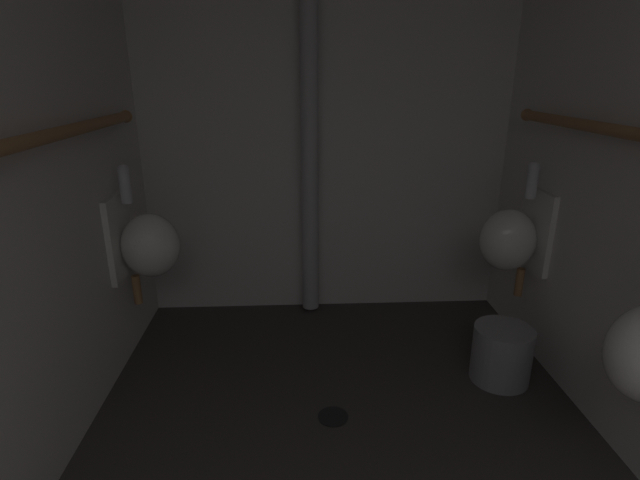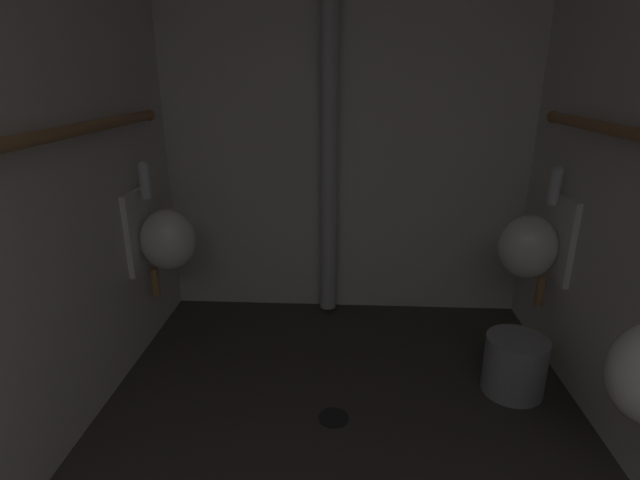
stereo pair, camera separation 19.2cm
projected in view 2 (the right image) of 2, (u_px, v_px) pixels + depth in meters
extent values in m
cube|color=silver|center=(347.00, 117.00, 2.92)|extent=(2.36, 0.06, 2.47)
ellipsoid|color=silver|center=(168.00, 240.00, 2.62)|extent=(0.30, 0.26, 0.34)
cube|color=silver|center=(139.00, 230.00, 2.61)|extent=(0.03, 0.30, 0.44)
cylinder|color=silver|center=(145.00, 183.00, 2.52)|extent=(0.06, 0.06, 0.16)
sphere|color=silver|center=(143.00, 167.00, 2.50)|extent=(0.06, 0.06, 0.06)
cylinder|color=#9E7042|center=(155.00, 282.00, 2.71)|extent=(0.04, 0.04, 0.16)
ellipsoid|color=silver|center=(528.00, 247.00, 2.52)|extent=(0.30, 0.26, 0.34)
cube|color=silver|center=(560.00, 238.00, 2.49)|extent=(0.03, 0.30, 0.44)
cylinder|color=silver|center=(555.00, 188.00, 2.41)|extent=(0.06, 0.06, 0.16)
sphere|color=silver|center=(557.00, 171.00, 2.38)|extent=(0.06, 0.06, 0.06)
cylinder|color=#9E7042|center=(540.00, 291.00, 2.59)|extent=(0.04, 0.04, 0.16)
sphere|color=#9E7042|center=(149.00, 115.00, 2.61)|extent=(0.06, 0.06, 0.06)
sphere|color=#9E7042|center=(553.00, 117.00, 2.49)|extent=(0.06, 0.06, 0.06)
cylinder|color=#B2B2B2|center=(329.00, 119.00, 2.82)|extent=(0.10, 0.10, 2.42)
cylinder|color=black|center=(334.00, 417.00, 2.21)|extent=(0.14, 0.14, 0.01)
cylinder|color=gray|center=(515.00, 365.00, 2.36)|extent=(0.29, 0.29, 0.29)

